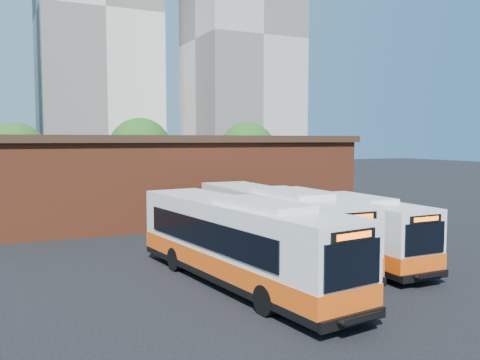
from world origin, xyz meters
name	(u,v)px	position (x,y,z in m)	size (l,w,h in m)	color
ground	(297,282)	(0.00, 0.00, 0.00)	(220.00, 220.00, 0.00)	black
bus_midwest	(239,245)	(-2.43, 0.68, 1.69)	(4.47, 13.87, 3.72)	silver
bus_mideast	(274,228)	(0.96, 3.69, 1.69)	(3.05, 13.76, 3.73)	silver
bus_east	(338,228)	(4.35, 3.00, 1.53)	(2.64, 12.41, 3.37)	silver
transit_worker	(369,266)	(1.92, -2.38, 1.01)	(0.73, 0.48, 2.01)	#131737
depot_building	(161,176)	(0.00, 20.00, 3.26)	(28.60, 12.60, 6.40)	brown
tree_west	(15,156)	(-10.00, 32.00, 4.64)	(6.00, 6.00, 7.65)	#382314
tree_mid	(140,149)	(2.00, 34.00, 5.08)	(6.56, 6.56, 8.36)	#382314
tree_east	(247,151)	(13.00, 31.00, 4.83)	(6.24, 6.24, 7.96)	#382314
tower_center	(96,16)	(7.00, 86.00, 30.34)	(22.00, 20.00, 61.20)	silver
tower_right	(241,41)	(30.00, 68.00, 24.34)	(18.00, 18.00, 49.20)	#B5B1A7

